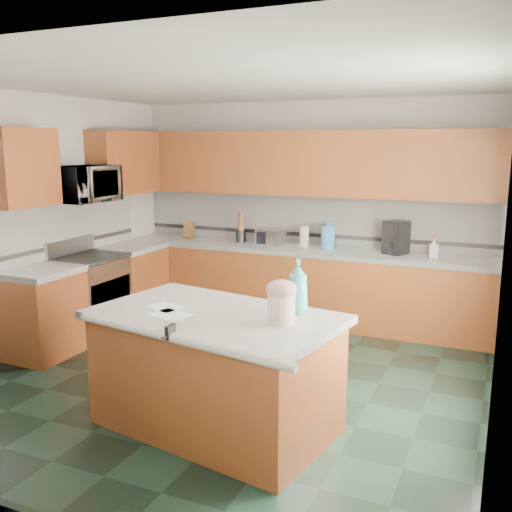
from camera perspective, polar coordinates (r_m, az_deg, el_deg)
The scene contains 52 objects.
floor at distance 5.52m, azimuth -2.97°, elevation -12.02°, with size 4.60×4.60×0.00m, color black.
ceiling at distance 5.10m, azimuth -3.28°, elevation 17.10°, with size 4.60×4.60×0.00m, color white.
wall_back at distance 7.26m, azimuth 5.25°, elevation 4.60°, with size 4.60×0.04×2.70m, color silver.
wall_front at distance 3.29m, azimuth -21.83°, elevation -4.02°, with size 4.60×0.04×2.70m, color silver.
wall_left at distance 6.52m, azimuth -21.62°, elevation 3.14°, with size 0.04×4.60×2.70m, color silver.
wall_right at distance 4.59m, azimuth 23.64°, elevation -0.06°, with size 0.04×4.60×2.70m, color silver.
back_base_cab at distance 7.13m, azimuth 4.29°, elevation -3.02°, with size 4.60×0.60×0.86m, color #431D0B.
back_countertop at distance 7.03m, azimuth 4.35°, elevation 0.61°, with size 4.60×0.64×0.06m, color white.
back_upper_cab at distance 7.05m, azimuth 4.85°, elevation 9.22°, with size 4.60×0.33×0.78m, color #431D0B.
back_backsplash at distance 7.25m, azimuth 5.16°, elevation 3.67°, with size 4.60×0.02×0.63m, color silver.
back_accent_band at distance 7.27m, azimuth 5.12°, elevation 2.14°, with size 4.60×0.01×0.05m, color black.
left_base_cab_rear at distance 7.44m, azimuth -12.30°, elevation -2.66°, with size 0.60×0.82×0.86m, color #431D0B.
left_counter_rear at distance 7.35m, azimuth -12.44°, elevation 0.83°, with size 0.64×0.82×0.06m, color white.
left_base_cab_front at distance 6.32m, azimuth -20.52°, elevation -5.57°, with size 0.60×0.72×0.86m, color #431D0B.
left_counter_front at distance 6.21m, azimuth -20.81°, elevation -1.49°, with size 0.64×0.72×0.06m, color white.
left_backsplash at distance 6.91m, azimuth -18.13°, elevation 2.80°, with size 0.02×2.30×0.63m, color silver.
left_accent_band at distance 6.93m, azimuth -17.99°, elevation 1.21°, with size 0.01×2.30×0.05m, color black.
left_upper_cab_rear at distance 7.43m, azimuth -13.01°, elevation 9.08°, with size 0.33×1.09×0.78m, color #431D0B.
left_upper_cab_front at distance 6.18m, azimuth -22.38°, elevation 8.19°, with size 0.33×0.72×0.78m, color #431D0B.
range_body at distance 6.84m, azimuth -16.21°, elevation -3.97°, with size 0.60×0.76×0.88m, color #B7B7BC.
range_oven_door at distance 6.67m, azimuth -14.27°, elevation -4.60°, with size 0.02×0.68×0.55m, color black.
range_cooktop at distance 6.74m, azimuth -16.41°, elevation -0.19°, with size 0.62×0.78×0.04m, color black.
range_handle at distance 6.56m, azimuth -14.22°, elevation -1.44°, with size 0.02×0.02×0.66m, color #B7B7BC.
range_backguard at distance 6.89m, azimuth -18.12°, elevation 0.97°, with size 0.06×0.76×0.18m, color #B7B7BC.
microwave at distance 6.63m, azimuth -16.81°, elevation 6.89°, with size 0.73×0.50×0.41m, color #B7B7BC.
island_base at distance 4.47m, azimuth -4.06°, elevation -11.75°, with size 1.74×0.99×0.86m, color #431D0B.
island_top at distance 4.32m, azimuth -4.15°, elevation -6.11°, with size 1.84×1.09×0.06m, color white.
island_bullnose at distance 3.87m, azimuth -8.00°, elevation -8.25°, with size 0.06×0.06×1.84m, color white.
treat_jar at distance 4.05m, azimuth 2.53°, elevation -5.24°, with size 0.20×0.20×0.21m, color #F2E2C9.
treat_jar_lid at distance 4.01m, azimuth 2.55°, elevation -3.35°, with size 0.22×0.22×0.14m, color pink.
treat_jar_knob at distance 4.00m, azimuth 2.56°, elevation -2.70°, with size 0.02×0.02×0.07m, color tan.
treat_jar_knob_end_l at distance 4.02m, azimuth 2.07°, elevation -2.65°, with size 0.04×0.04×0.04m, color tan.
treat_jar_knob_end_r at distance 3.99m, azimuth 3.04°, elevation -2.75°, with size 0.04×0.04×0.04m, color tan.
soap_bottle_island at distance 4.27m, azimuth 4.21°, elevation -3.02°, with size 0.16×0.16×0.41m, color teal.
paper_sheet_a at distance 4.30m, azimuth -8.53°, elevation -5.82°, with size 0.29×0.22×0.00m, color white.
paper_sheet_b at distance 4.50m, azimuth -9.10°, elevation -5.08°, with size 0.27×0.20×0.00m, color white.
clamp_body at distance 3.90m, azimuth -8.56°, elevation -7.48°, with size 0.03×0.10×0.09m, color black.
clamp_handle at distance 3.86m, azimuth -9.05°, elevation -8.02°, with size 0.02×0.02×0.07m, color black.
knife_block at distance 7.72m, azimuth -6.70°, elevation 2.60°, with size 0.13×0.10×0.23m, color #472814.
utensil_crock at distance 7.40m, azimuth -1.52°, elevation 2.02°, with size 0.12×0.12×0.16m, color black.
utensil_bundle at distance 7.37m, azimuth -1.53°, elevation 3.49°, with size 0.07×0.07×0.23m, color #472814.
toaster_oven at distance 7.20m, azimuth 1.45°, elevation 1.90°, with size 0.33×0.23×0.19m, color #B7B7BC.
toaster_oven_door at distance 7.11m, azimuth 1.13°, elevation 1.78°, with size 0.29×0.01×0.15m, color black.
paper_towel at distance 7.09m, azimuth 4.85°, elevation 1.98°, with size 0.11×0.11×0.25m, color white.
paper_towel_base at distance 7.11m, azimuth 4.83°, elevation 1.03°, with size 0.17×0.17×0.01m, color #B7B7BC.
water_jug at distance 6.95m, azimuth 7.22°, elevation 1.89°, with size 0.17×0.17×0.29m, color #4483B9.
water_jug_neck at distance 6.93m, azimuth 7.25°, elevation 3.23°, with size 0.08×0.08×0.04m, color #4483B9.
coffee_maker at distance 6.78m, azimuth 13.84°, elevation 1.83°, with size 0.22×0.25×0.38m, color black.
coffee_carafe at distance 6.74m, azimuth 13.71°, elevation 0.82°, with size 0.16×0.16×0.16m, color black.
soap_bottle_back at distance 6.70m, azimuth 17.35°, elevation 0.85°, with size 0.10×0.10×0.22m, color white.
soap_back_cap at distance 6.68m, azimuth 17.41°, elevation 1.91°, with size 0.02×0.02×0.03m, color red.
window_light_proxy at distance 4.37m, azimuth 23.37°, elevation 1.44°, with size 0.02×1.40×1.10m, color white.
Camera 1 is at (2.31, -4.52, 2.16)m, focal length 40.00 mm.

